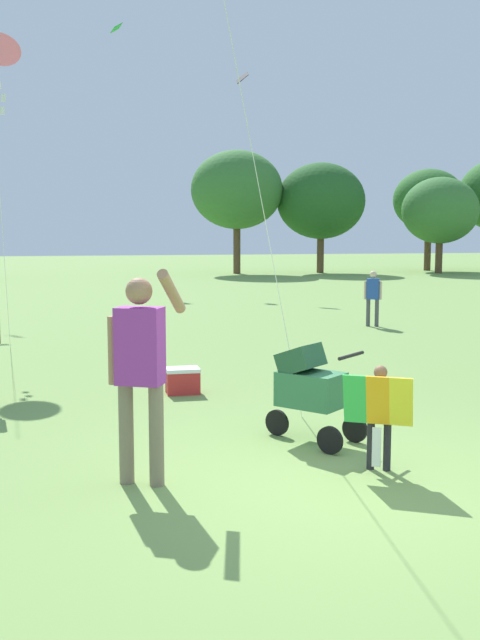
% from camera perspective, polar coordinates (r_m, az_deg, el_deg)
% --- Properties ---
extents(ground_plane, '(120.00, 120.00, 0.00)m').
position_cam_1_polar(ground_plane, '(6.70, 7.54, -12.38)').
color(ground_plane, '#75994C').
extents(treeline_distant, '(33.17, 6.57, 6.16)m').
position_cam_1_polar(treeline_distant, '(39.46, 8.21, 9.13)').
color(treeline_distant, brown).
rests_on(treeline_distant, ground).
extents(child_with_butterfly_kite, '(0.62, 0.49, 0.98)m').
position_cam_1_polar(child_with_butterfly_kite, '(6.99, 10.52, -6.55)').
color(child_with_butterfly_kite, '#232328').
rests_on(child_with_butterfly_kite, ground).
extents(person_adult_flyer, '(0.71, 0.53, 1.88)m').
position_cam_1_polar(person_adult_flyer, '(6.49, -7.57, -3.11)').
color(person_adult_flyer, '#7F705B').
rests_on(person_adult_flyer, ground).
extents(stroller, '(0.94, 1.01, 1.03)m').
position_cam_1_polar(stroller, '(7.85, 5.28, -4.90)').
color(stroller, black).
rests_on(stroller, ground).
extents(person_kid_running, '(0.37, 0.28, 1.28)m').
position_cam_1_polar(person_kid_running, '(17.43, 10.05, 1.98)').
color(person_kid_running, '#4C4C51').
rests_on(person_kid_running, ground).
extents(cooler_box, '(0.45, 0.33, 0.35)m').
position_cam_1_polar(cooler_box, '(10.22, -4.38, -4.60)').
color(cooler_box, red).
rests_on(cooler_box, ground).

